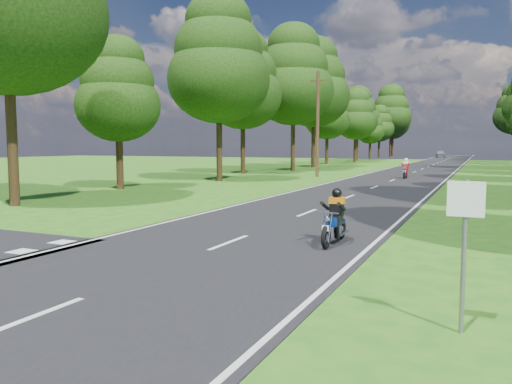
% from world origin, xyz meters
% --- Properties ---
extents(ground, '(160.00, 160.00, 0.00)m').
position_xyz_m(ground, '(0.00, 0.00, 0.00)').
color(ground, '#246016').
rests_on(ground, ground).
extents(main_road, '(7.00, 140.00, 0.02)m').
position_xyz_m(main_road, '(0.00, 50.00, 0.01)').
color(main_road, black).
rests_on(main_road, ground).
extents(road_markings, '(7.40, 140.00, 0.01)m').
position_xyz_m(road_markings, '(-0.14, 48.13, 0.02)').
color(road_markings, silver).
rests_on(road_markings, main_road).
extents(treeline, '(40.00, 115.35, 14.78)m').
position_xyz_m(treeline, '(1.43, 60.06, 8.25)').
color(treeline, black).
rests_on(treeline, ground).
extents(telegraph_pole, '(1.20, 0.26, 8.00)m').
position_xyz_m(telegraph_pole, '(-6.00, 28.00, 4.07)').
color(telegraph_pole, '#382616').
rests_on(telegraph_pole, ground).
extents(road_sign, '(0.45, 0.07, 2.00)m').
position_xyz_m(road_sign, '(5.50, -2.01, 1.34)').
color(road_sign, slate).
rests_on(road_sign, ground).
extents(rider_near_blue, '(0.55, 1.63, 1.36)m').
position_xyz_m(rider_near_blue, '(2.42, 2.93, 0.70)').
color(rider_near_blue, navy).
rests_on(rider_near_blue, main_road).
extents(rider_far_red, '(0.65, 1.78, 1.47)m').
position_xyz_m(rider_far_red, '(0.52, 28.53, 0.75)').
color(rider_far_red, '#B40D0E').
rests_on(rider_far_red, main_road).
extents(distant_car, '(2.13, 4.39, 1.44)m').
position_xyz_m(distant_car, '(-2.21, 95.19, 0.74)').
color(distant_car, '#AAACB1').
rests_on(distant_car, main_road).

